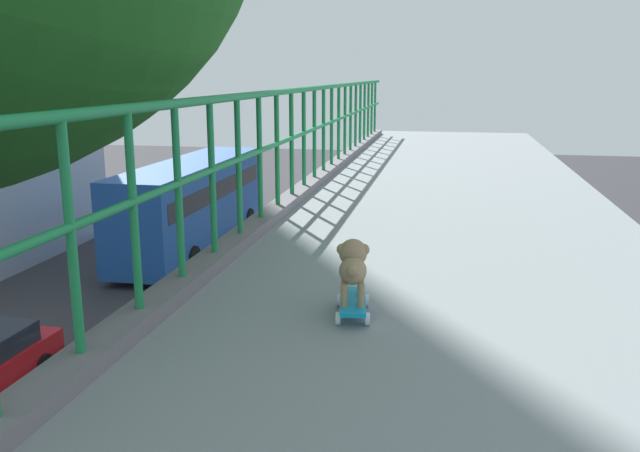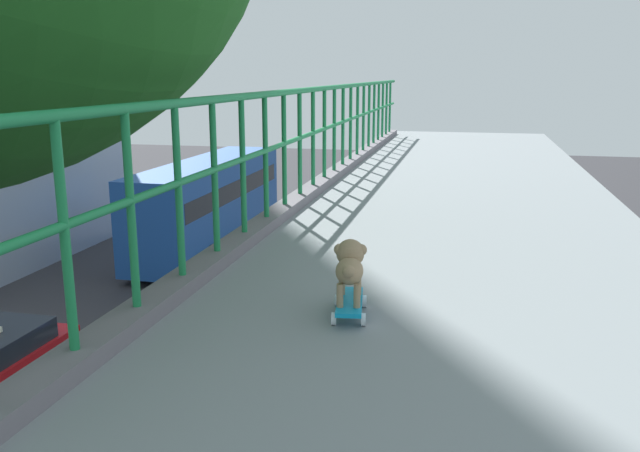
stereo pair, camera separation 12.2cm
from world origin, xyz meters
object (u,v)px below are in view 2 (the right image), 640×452
Objects in this scene: car_blue_seventh at (188,338)px; toy_skateboard at (350,304)px; small_dog at (350,264)px; city_bus at (210,200)px.

toy_skateboard is (5.92, -10.66, 5.11)m from car_blue_seventh.
city_bus is at bearing 114.36° from small_dog.
small_dog is at bearing -65.64° from city_bus.
city_bus is 27.64× the size of small_dog.
small_dog reaches higher than city_bus.
car_blue_seventh is 0.41× the size of city_bus.
car_blue_seventh is at bearing -70.91° from city_bus.
small_dog is (9.47, -20.91, 3.95)m from city_bus.
small_dog is (-0.01, 0.03, 0.21)m from toy_skateboard.
toy_skateboard reaches higher than car_blue_seventh.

